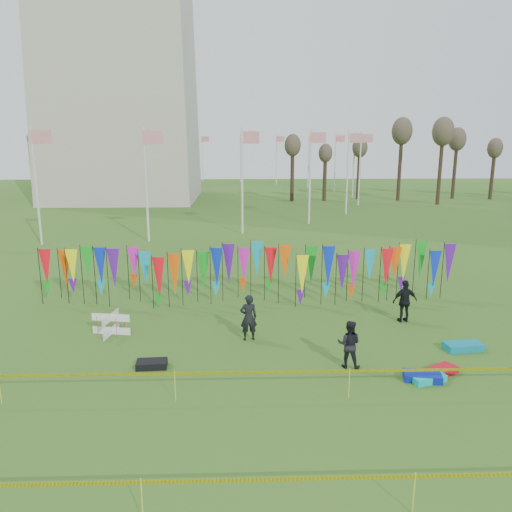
{
  "coord_description": "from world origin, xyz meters",
  "views": [
    {
      "loc": [
        -0.19,
        -14.46,
        7.09
      ],
      "look_at": [
        0.48,
        6.0,
        2.33
      ],
      "focal_mm": 35.0,
      "sensor_mm": 36.0,
      "label": 1
    }
  ],
  "objects_px": {
    "person_left": "(249,317)",
    "kite_bag_blue": "(422,377)",
    "kite_bag_red": "(440,371)",
    "person_mid": "(349,344)",
    "person_right": "(405,301)",
    "kite_bag_teal": "(463,346)",
    "box_kite": "(111,324)",
    "kite_bag_turquoise": "(427,378)",
    "kite_bag_black": "(152,364)"
  },
  "relations": [
    {
      "from": "person_left",
      "to": "kite_bag_blue",
      "type": "height_order",
      "value": "person_left"
    },
    {
      "from": "kite_bag_blue",
      "to": "kite_bag_red",
      "type": "relative_size",
      "value": 0.96
    },
    {
      "from": "kite_bag_blue",
      "to": "kite_bag_red",
      "type": "xyz_separation_m",
      "value": [
        0.7,
        0.36,
        -0.01
      ]
    },
    {
      "from": "person_left",
      "to": "person_mid",
      "type": "relative_size",
      "value": 1.1
    },
    {
      "from": "person_right",
      "to": "kite_bag_teal",
      "type": "xyz_separation_m",
      "value": [
        1.17,
        -2.8,
        -0.74
      ]
    },
    {
      "from": "box_kite",
      "to": "kite_bag_blue",
      "type": "distance_m",
      "value": 11.06
    },
    {
      "from": "box_kite",
      "to": "kite_bag_blue",
      "type": "xyz_separation_m",
      "value": [
        10.32,
        -3.96,
        -0.3
      ]
    },
    {
      "from": "person_right",
      "to": "kite_bag_red",
      "type": "bearing_deg",
      "value": 78.42
    },
    {
      "from": "person_mid",
      "to": "kite_bag_blue",
      "type": "relative_size",
      "value": 1.42
    },
    {
      "from": "person_left",
      "to": "person_mid",
      "type": "bearing_deg",
      "value": 134.69
    },
    {
      "from": "kite_bag_turquoise",
      "to": "kite_bag_blue",
      "type": "bearing_deg",
      "value": 150.41
    },
    {
      "from": "kite_bag_blue",
      "to": "kite_bag_black",
      "type": "distance_m",
      "value": 8.42
    },
    {
      "from": "kite_bag_red",
      "to": "kite_bag_teal",
      "type": "relative_size",
      "value": 0.9
    },
    {
      "from": "person_right",
      "to": "kite_bag_turquoise",
      "type": "bearing_deg",
      "value": 72.43
    },
    {
      "from": "kite_bag_teal",
      "to": "person_right",
      "type": "bearing_deg",
      "value": 112.75
    },
    {
      "from": "kite_bag_teal",
      "to": "kite_bag_red",
      "type": "bearing_deg",
      "value": -129.94
    },
    {
      "from": "kite_bag_turquoise",
      "to": "kite_bag_teal",
      "type": "distance_m",
      "value": 3.07
    },
    {
      "from": "kite_bag_teal",
      "to": "kite_bag_turquoise",
      "type": "bearing_deg",
      "value": -132.91
    },
    {
      "from": "kite_bag_red",
      "to": "kite_bag_teal",
      "type": "xyz_separation_m",
      "value": [
        1.52,
        1.82,
        0.02
      ]
    },
    {
      "from": "person_right",
      "to": "kite_bag_turquoise",
      "type": "xyz_separation_m",
      "value": [
        -0.92,
        -5.05,
        -0.75
      ]
    },
    {
      "from": "box_kite",
      "to": "kite_bag_turquoise",
      "type": "relative_size",
      "value": 0.78
    },
    {
      "from": "kite_bag_turquoise",
      "to": "kite_bag_black",
      "type": "xyz_separation_m",
      "value": [
        -8.47,
        1.21,
        0.01
      ]
    },
    {
      "from": "person_left",
      "to": "kite_bag_blue",
      "type": "relative_size",
      "value": 1.56
    },
    {
      "from": "kite_bag_turquoise",
      "to": "person_left",
      "type": "bearing_deg",
      "value": 147.57
    },
    {
      "from": "person_left",
      "to": "kite_bag_black",
      "type": "relative_size",
      "value": 1.77
    },
    {
      "from": "kite_bag_turquoise",
      "to": "kite_bag_red",
      "type": "distance_m",
      "value": 0.72
    },
    {
      "from": "kite_bag_red",
      "to": "kite_bag_black",
      "type": "xyz_separation_m",
      "value": [
        -9.04,
        0.78,
        0.01
      ]
    },
    {
      "from": "person_right",
      "to": "kite_bag_red",
      "type": "distance_m",
      "value": 4.69
    },
    {
      "from": "person_left",
      "to": "kite_bag_blue",
      "type": "bearing_deg",
      "value": 138.76
    },
    {
      "from": "box_kite",
      "to": "kite_bag_teal",
      "type": "xyz_separation_m",
      "value": [
        12.54,
        -1.79,
        -0.29
      ]
    },
    {
      "from": "person_mid",
      "to": "kite_bag_red",
      "type": "relative_size",
      "value": 1.36
    },
    {
      "from": "box_kite",
      "to": "person_left",
      "type": "height_order",
      "value": "person_left"
    },
    {
      "from": "person_mid",
      "to": "kite_bag_teal",
      "type": "distance_m",
      "value": 4.49
    },
    {
      "from": "kite_bag_red",
      "to": "kite_bag_teal",
      "type": "distance_m",
      "value": 2.37
    },
    {
      "from": "box_kite",
      "to": "person_right",
      "type": "height_order",
      "value": "person_right"
    },
    {
      "from": "person_right",
      "to": "kite_bag_blue",
      "type": "relative_size",
      "value": 1.56
    },
    {
      "from": "kite_bag_teal",
      "to": "kite_bag_blue",
      "type": "bearing_deg",
      "value": -135.52
    },
    {
      "from": "box_kite",
      "to": "kite_bag_teal",
      "type": "distance_m",
      "value": 12.67
    },
    {
      "from": "person_left",
      "to": "kite_bag_turquoise",
      "type": "distance_m",
      "value": 6.36
    },
    {
      "from": "person_mid",
      "to": "kite_bag_red",
      "type": "bearing_deg",
      "value": -174.73
    },
    {
      "from": "kite_bag_turquoise",
      "to": "kite_bag_teal",
      "type": "xyz_separation_m",
      "value": [
        2.09,
        2.25,
        0.02
      ]
    },
    {
      "from": "kite_bag_turquoise",
      "to": "box_kite",
      "type": "bearing_deg",
      "value": 158.89
    },
    {
      "from": "person_right",
      "to": "kite_bag_black",
      "type": "height_order",
      "value": "person_right"
    },
    {
      "from": "person_right",
      "to": "kite_bag_blue",
      "type": "bearing_deg",
      "value": 70.88
    },
    {
      "from": "box_kite",
      "to": "kite_bag_black",
      "type": "relative_size",
      "value": 0.86
    },
    {
      "from": "person_right",
      "to": "kite_bag_black",
      "type": "distance_m",
      "value": 10.17
    },
    {
      "from": "kite_bag_blue",
      "to": "kite_bag_turquoise",
      "type": "bearing_deg",
      "value": -29.59
    },
    {
      "from": "box_kite",
      "to": "person_right",
      "type": "relative_size",
      "value": 0.48
    },
    {
      "from": "person_left",
      "to": "kite_bag_teal",
      "type": "relative_size",
      "value": 1.34
    },
    {
      "from": "kite_bag_teal",
      "to": "person_left",
      "type": "bearing_deg",
      "value": 171.27
    }
  ]
}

